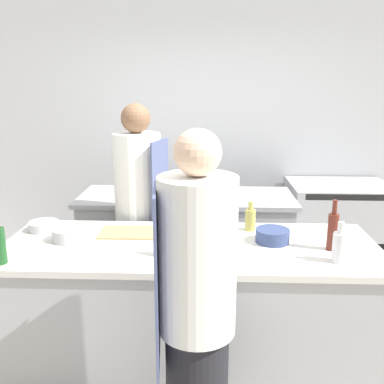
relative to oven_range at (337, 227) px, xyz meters
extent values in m
plane|color=#A89E8E|center=(-1.44, -1.71, -0.45)|extent=(16.00, 16.00, 0.00)
cube|color=silver|center=(-1.44, 0.42, 0.95)|extent=(8.00, 0.06, 2.80)
cube|color=#A8AAAF|center=(-1.44, -1.71, -0.02)|extent=(2.28, 0.84, 0.87)
cube|color=silver|center=(-1.44, -1.71, 0.44)|extent=(2.38, 0.87, 0.04)
cube|color=#A8AAAF|center=(-1.53, -0.52, -0.02)|extent=(1.85, 0.69, 0.87)
cube|color=#A8AAAF|center=(-1.53, -0.52, 0.44)|extent=(1.93, 0.72, 0.04)
cube|color=#A8AAAF|center=(0.00, 0.00, 0.00)|extent=(1.00, 0.73, 0.90)
cube|color=black|center=(0.00, -0.36, -0.20)|extent=(0.80, 0.01, 0.32)
cube|color=black|center=(0.00, -0.36, 0.41)|extent=(0.85, 0.01, 0.06)
cylinder|color=white|center=(-1.37, -2.49, 0.71)|extent=(0.35, 0.35, 0.73)
cube|color=#4C567F|center=(-1.55, -2.51, 0.60)|extent=(0.04, 0.33, 0.83)
sphere|color=beige|center=(-1.37, -2.49, 1.17)|extent=(0.20, 0.20, 0.20)
cylinder|color=black|center=(-1.88, -1.05, -0.05)|extent=(0.31, 0.31, 0.81)
cylinder|color=white|center=(-1.88, -1.05, 0.72)|extent=(0.36, 0.36, 0.72)
cube|color=#4C567F|center=(-1.70, -1.09, 0.62)|extent=(0.10, 0.34, 0.84)
sphere|color=brown|center=(-1.88, -1.05, 1.19)|extent=(0.22, 0.22, 0.22)
cylinder|color=#2D5175|center=(-1.41, -1.77, 0.54)|extent=(0.08, 0.08, 0.17)
cylinder|color=#2D5175|center=(-1.41, -1.77, 0.66)|extent=(0.03, 0.03, 0.07)
cylinder|color=silver|center=(-0.59, -1.96, 0.54)|extent=(0.08, 0.08, 0.17)
cylinder|color=silver|center=(-0.59, -1.96, 0.66)|extent=(0.03, 0.03, 0.07)
cylinder|color=#B2A84C|center=(-1.04, -1.43, 0.53)|extent=(0.07, 0.07, 0.15)
cylinder|color=#B2A84C|center=(-1.04, -1.43, 0.63)|extent=(0.03, 0.03, 0.06)
cylinder|color=black|center=(-1.55, -1.92, 0.55)|extent=(0.06, 0.06, 0.18)
cylinder|color=black|center=(-1.55, -1.92, 0.67)|extent=(0.03, 0.03, 0.07)
cylinder|color=#5B2319|center=(-0.57, -1.77, 0.57)|extent=(0.06, 0.06, 0.23)
cylinder|color=#5B2319|center=(-0.57, -1.77, 0.73)|extent=(0.03, 0.03, 0.09)
cylinder|color=#B7BABC|center=(-2.23, -1.67, 0.50)|extent=(0.22, 0.22, 0.08)
cylinder|color=#B7BABC|center=(-1.31, -1.60, 0.48)|extent=(0.25, 0.25, 0.05)
cylinder|color=navy|center=(-0.92, -1.66, 0.50)|extent=(0.22, 0.22, 0.09)
cylinder|color=#B7BABC|center=(-2.46, -1.50, 0.49)|extent=(0.20, 0.20, 0.06)
cylinder|color=#33477F|center=(-1.50, -2.03, 0.51)|extent=(0.09, 0.09, 0.10)
cube|color=tan|center=(-1.86, -1.53, 0.46)|extent=(0.41, 0.26, 0.01)
camera|label=1|loc=(-1.33, -4.25, 1.46)|focal=40.00mm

